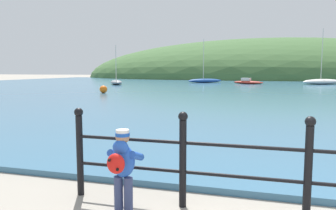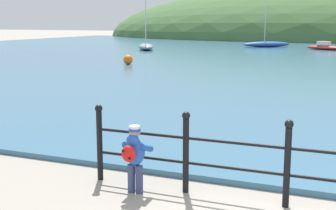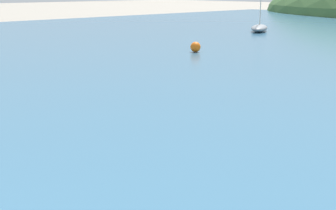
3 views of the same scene
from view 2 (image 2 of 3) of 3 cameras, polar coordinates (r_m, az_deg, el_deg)
name	(u,v)px [view 2 (image 2 of 3)]	position (r m, az deg, el deg)	size (l,w,h in m)	color
child_in_coat	(134,153)	(6.79, -4.13, -5.85)	(0.38, 0.53, 1.00)	navy
boat_white_sailboat	(146,46)	(38.98, -2.70, 7.14)	(2.76, 3.56, 4.29)	gray
boat_twin_mast	(326,47)	(41.06, 18.72, 6.70)	(3.74, 2.46, 0.69)	maroon
boat_red_dinghy	(267,44)	(44.02, 11.94, 7.29)	(4.37, 3.46, 5.45)	#1E4793
mooring_buoy	(128,60)	(25.98, -4.90, 5.53)	(0.53, 0.53, 0.53)	orange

